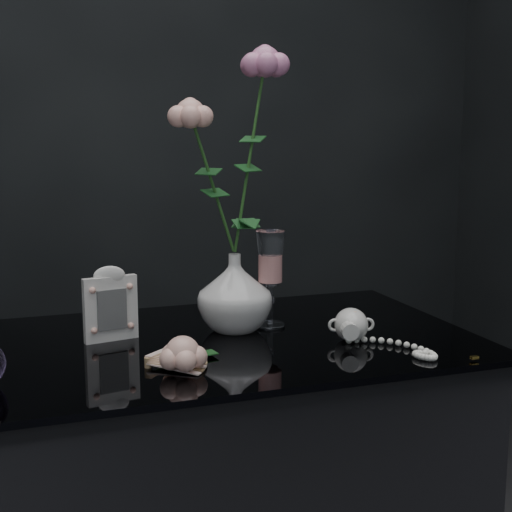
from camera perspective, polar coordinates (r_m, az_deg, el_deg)
name	(u,v)px	position (r m, az deg, el deg)	size (l,w,h in m)	color
vase	(235,293)	(1.40, -1.71, -2.95)	(0.15, 0.15, 0.15)	silver
wine_glass	(270,279)	(1.42, 1.15, -1.87)	(0.06, 0.06, 0.19)	white
picture_frame	(110,303)	(1.36, -11.58, -3.74)	(0.11, 0.08, 0.14)	silver
paper_fan	(148,361)	(1.21, -8.64, -8.34)	(0.20, 0.15, 0.02)	beige
loose_rose	(183,354)	(1.18, -5.90, -7.78)	(0.13, 0.17, 0.06)	#F6B29F
pearl_jar	(351,323)	(1.36, 7.63, -5.35)	(0.22, 0.23, 0.07)	silver
roses	(235,149)	(1.37, -1.71, 8.55)	(0.23, 0.12, 0.45)	#FFAC9C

